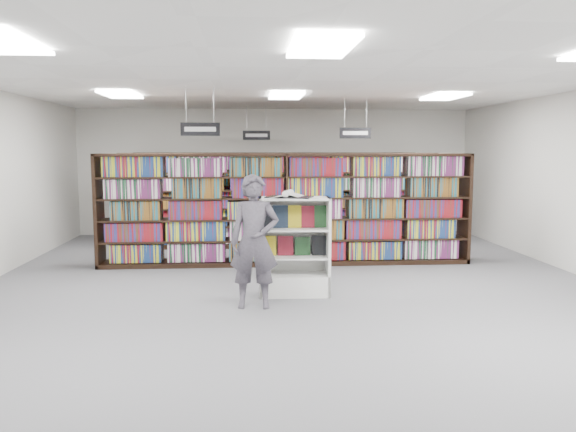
{
  "coord_description": "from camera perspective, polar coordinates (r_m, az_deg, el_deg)",
  "views": [
    {
      "loc": [
        -0.72,
        -8.52,
        2.18
      ],
      "look_at": [
        -0.07,
        0.5,
        1.1
      ],
      "focal_mm": 35.0,
      "sensor_mm": 36.0,
      "label": 1
    }
  ],
  "objects": [
    {
      "name": "open_book",
      "position": [
        8.3,
        0.1,
        2.11
      ],
      "size": [
        0.75,
        0.58,
        0.13
      ],
      "rotation": [
        0.0,
        0.0,
        -0.32
      ],
      "color": "black",
      "rests_on": "endcap_display"
    },
    {
      "name": "troffer_front_left",
      "position": [
        6.05,
        -27.23,
        15.41
      ],
      "size": [
        0.6,
        1.2,
        0.04
      ],
      "primitive_type": "cube",
      "color": "white",
      "rests_on": "ceiling"
    },
    {
      "name": "troffer_front_center",
      "position": [
        5.65,
        3.4,
        16.79
      ],
      "size": [
        0.6,
        1.2,
        0.04
      ],
      "primitive_type": "cube",
      "color": "white",
      "rests_on": "ceiling"
    },
    {
      "name": "shopper",
      "position": [
        7.7,
        -3.43,
        -2.61
      ],
      "size": [
        0.7,
        0.48,
        1.84
      ],
      "primitive_type": "imported",
      "rotation": [
        0.0,
        0.0,
        -0.06
      ],
      "color": "#4D4852",
      "rests_on": "floor"
    },
    {
      "name": "endcap_display",
      "position": [
        8.48,
        0.62,
        -4.68
      ],
      "size": [
        1.06,
        0.55,
        1.47
      ],
      "rotation": [
        0.0,
        0.0,
        -0.02
      ],
      "color": "silver",
      "rests_on": "floor"
    },
    {
      "name": "aisle_sign_left",
      "position": [
        9.56,
        -8.91,
        8.83
      ],
      "size": [
        0.65,
        0.02,
        0.8
      ],
      "color": "#B2B2B7",
      "rests_on": "ceiling"
    },
    {
      "name": "ceiling",
      "position": [
        8.61,
        0.72,
        13.61
      ],
      "size": [
        10.0,
        12.0,
        0.1
      ],
      "primitive_type": "cube",
      "color": "white",
      "rests_on": "wall_back"
    },
    {
      "name": "floor",
      "position": [
        8.82,
        0.69,
        -7.49
      ],
      "size": [
        12.0,
        12.0,
        0.0
      ],
      "primitive_type": "plane",
      "color": "#57565C",
      "rests_on": "ground"
    },
    {
      "name": "bookshelf_row_far",
      "position": [
        14.28,
        -1.22,
        2.26
      ],
      "size": [
        7.0,
        0.6,
        2.1
      ],
      "color": "black",
      "rests_on": "floor"
    },
    {
      "name": "bookshelf_row_mid",
      "position": [
        12.59,
        -0.83,
        1.65
      ],
      "size": [
        7.0,
        0.6,
        2.1
      ],
      "color": "black",
      "rests_on": "floor"
    },
    {
      "name": "troffer_back_right",
      "position": [
        11.2,
        15.61,
        11.58
      ],
      "size": [
        0.6,
        1.2,
        0.04
      ],
      "primitive_type": "cube",
      "color": "white",
      "rests_on": "ceiling"
    },
    {
      "name": "aisle_sign_right",
      "position": [
        11.74,
        6.86,
        8.47
      ],
      "size": [
        0.65,
        0.02,
        0.8
      ],
      "color": "#B2B2B7",
      "rests_on": "ceiling"
    },
    {
      "name": "wall_front",
      "position": [
        2.69,
        11.59,
        -5.74
      ],
      "size": [
        10.0,
        0.1,
        3.2
      ],
      "primitive_type": "cube",
      "color": "silver",
      "rests_on": "ground"
    },
    {
      "name": "bookshelf_row_near",
      "position": [
        10.61,
        -0.21,
        0.69
      ],
      "size": [
        7.0,
        0.6,
        2.1
      ],
      "color": "black",
      "rests_on": "floor"
    },
    {
      "name": "aisle_sign_center",
      "position": [
        13.53,
        -3.22,
        8.28
      ],
      "size": [
        0.65,
        0.02,
        0.8
      ],
      "color": "#B2B2B7",
      "rests_on": "ceiling"
    },
    {
      "name": "troffer_back_left",
      "position": [
        10.81,
        -16.64,
        11.73
      ],
      "size": [
        0.6,
        1.2,
        0.04
      ],
      "primitive_type": "cube",
      "color": "white",
      "rests_on": "ceiling"
    },
    {
      "name": "troffer_back_center",
      "position": [
        10.59,
        -0.21,
        12.11
      ],
      "size": [
        0.6,
        1.2,
        0.04
      ],
      "primitive_type": "cube",
      "color": "white",
      "rests_on": "ceiling"
    },
    {
      "name": "wall_back",
      "position": [
        14.55,
        -1.29,
        4.51
      ],
      "size": [
        10.0,
        0.1,
        3.2
      ],
      "primitive_type": "cube",
      "color": "silver",
      "rests_on": "ground"
    }
  ]
}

